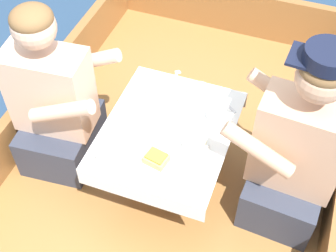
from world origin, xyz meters
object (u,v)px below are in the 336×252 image
object	(u,v)px
person_port	(55,104)
tin_can	(185,102)
person_starboard	(295,155)
coffee_cup_port	(214,116)
sandwich	(156,158)
coffee_cup_starboard	(103,156)

from	to	relation	value
person_port	tin_can	size ratio (longest dim) A/B	14.63
person_starboard	tin_can	bearing A→B (deg)	-8.67
person_starboard	coffee_cup_port	world-z (taller)	person_starboard
sandwich	tin_can	bearing A→B (deg)	89.34
sandwich	person_starboard	bearing A→B (deg)	23.40
person_starboard	tin_can	world-z (taller)	person_starboard
sandwich	coffee_cup_starboard	xyz separation A→B (m)	(-0.23, -0.07, -0.00)
tin_can	coffee_cup_starboard	bearing A→B (deg)	-117.39
sandwich	coffee_cup_port	bearing A→B (deg)	63.31
person_port	sandwich	size ratio (longest dim) A/B	8.46
coffee_cup_port	sandwich	bearing A→B (deg)	-116.69
coffee_cup_starboard	person_starboard	bearing A→B (deg)	21.71
tin_can	sandwich	bearing A→B (deg)	-90.66
sandwich	tin_can	xyz separation A→B (m)	(0.00, 0.38, -0.00)
person_port	tin_can	distance (m)	0.67
sandwich	coffee_cup_port	distance (m)	0.38
coffee_cup_port	coffee_cup_starboard	distance (m)	0.58
person_starboard	sandwich	world-z (taller)	person_starboard
tin_can	coffee_cup_port	bearing A→B (deg)	-14.20
tin_can	person_starboard	bearing A→B (deg)	-12.66
sandwich	coffee_cup_port	size ratio (longest dim) A/B	1.28
person_port	sandwich	distance (m)	0.65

